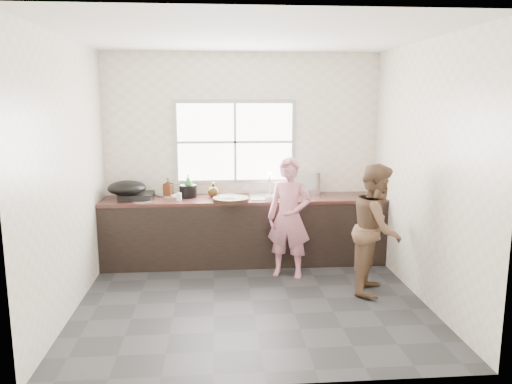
{
  "coord_description": "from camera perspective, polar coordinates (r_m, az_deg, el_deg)",
  "views": [
    {
      "loc": [
        -0.36,
        -4.98,
        2.1
      ],
      "look_at": [
        0.1,
        0.65,
        1.05
      ],
      "focal_mm": 35.0,
      "sensor_mm": 36.0,
      "label": 1
    }
  ],
  "objects": [
    {
      "name": "bowl_held",
      "position": [
        6.27,
        1.75,
        -0.57
      ],
      "size": [
        0.22,
        0.22,
        0.06
      ],
      "primitive_type": "imported",
      "rotation": [
        0.0,
        0.0,
        0.06
      ],
      "color": "silver",
      "rests_on": "countertop"
    },
    {
      "name": "cleaver",
      "position": [
        6.37,
        -3.41,
        -0.31
      ],
      "size": [
        0.24,
        0.21,
        0.01
      ],
      "primitive_type": "cube",
      "rotation": [
        0.0,
        0.0,
        0.57
      ],
      "color": "silver",
      "rests_on": "cutting_board"
    },
    {
      "name": "pot_lid_right",
      "position": [
        6.64,
        -10.08,
        -0.33
      ],
      "size": [
        0.3,
        0.3,
        0.01
      ],
      "primitive_type": "cylinder",
      "rotation": [
        0.0,
        0.0,
        -0.1
      ],
      "color": "silver",
      "rests_on": "countertop"
    },
    {
      "name": "ceiling",
      "position": [
        5.03,
        -0.56,
        17.46
      ],
      "size": [
        3.6,
        3.2,
        0.01
      ],
      "primitive_type": "cube",
      "color": "silver",
      "rests_on": "wall_back"
    },
    {
      "name": "pot_lid_left",
      "position": [
        6.34,
        -12.93,
        -0.96
      ],
      "size": [
        0.32,
        0.32,
        0.01
      ],
      "primitive_type": "cylinder",
      "rotation": [
        0.0,
        0.0,
        -0.42
      ],
      "color": "silver",
      "rests_on": "countertop"
    },
    {
      "name": "cutting_board",
      "position": [
        6.18,
        -2.91,
        -0.84
      ],
      "size": [
        0.48,
        0.48,
        0.04
      ],
      "primitive_type": "cylinder",
      "rotation": [
        0.0,
        0.0,
        -0.08
      ],
      "color": "black",
      "rests_on": "countertop"
    },
    {
      "name": "woman",
      "position": [
        5.95,
        3.81,
        -3.39
      ],
      "size": [
        0.57,
        0.47,
        1.34
      ],
      "primitive_type": "imported",
      "rotation": [
        0.0,
        0.0,
        -0.34
      ],
      "color": "pink",
      "rests_on": "floor"
    },
    {
      "name": "black_pot",
      "position": [
        6.47,
        -7.77,
        0.11
      ],
      "size": [
        0.29,
        0.29,
        0.16
      ],
      "primitive_type": "cylinder",
      "rotation": [
        0.0,
        0.0,
        0.41
      ],
      "color": "black",
      "rests_on": "countertop"
    },
    {
      "name": "bottle_brown_tall",
      "position": [
        6.62,
        -10.01,
        0.52
      ],
      "size": [
        0.12,
        0.12,
        0.21
      ],
      "primitive_type": "imported",
      "rotation": [
        0.0,
        0.0,
        -0.35
      ],
      "color": "#4F2613",
      "rests_on": "countertop"
    },
    {
      "name": "countertop",
      "position": [
        6.4,
        -1.36,
        -0.82
      ],
      "size": [
        3.6,
        0.64,
        0.04
      ],
      "primitive_type": "cube",
      "color": "#361B16",
      "rests_on": "cabinet"
    },
    {
      "name": "bottle_brown_short",
      "position": [
        6.44,
        -4.89,
        0.18
      ],
      "size": [
        0.15,
        0.15,
        0.17
      ],
      "primitive_type": "imported",
      "rotation": [
        0.0,
        0.0,
        -0.14
      ],
      "color": "#3D290F",
      "rests_on": "countertop"
    },
    {
      "name": "wok",
      "position": [
        6.44,
        -14.54,
        0.45
      ],
      "size": [
        0.59,
        0.59,
        0.18
      ],
      "primitive_type": "ellipsoid",
      "rotation": [
        0.0,
        0.0,
        0.28
      ],
      "color": "black",
      "rests_on": "burner"
    },
    {
      "name": "floor",
      "position": [
        5.41,
        -0.51,
        -12.34
      ],
      "size": [
        3.6,
        3.2,
        0.01
      ],
      "primitive_type": "cube",
      "color": "#2A2A2D",
      "rests_on": "ground"
    },
    {
      "name": "window_glazing",
      "position": [
        6.57,
        -2.4,
        5.72
      ],
      "size": [
        1.5,
        0.01,
        1.0
      ],
      "primitive_type": "cube",
      "color": "white",
      "rests_on": "window_frame"
    },
    {
      "name": "bowl_crabs",
      "position": [
        6.39,
        3.82,
        -0.37
      ],
      "size": [
        0.22,
        0.22,
        0.07
      ],
      "primitive_type": "imported",
      "rotation": [
        0.0,
        0.0,
        0.02
      ],
      "color": "white",
      "rests_on": "countertop"
    },
    {
      "name": "faucet",
      "position": [
        6.6,
        1.57,
        1.02
      ],
      "size": [
        0.02,
        0.02,
        0.3
      ],
      "primitive_type": "cylinder",
      "color": "silver",
      "rests_on": "countertop"
    },
    {
      "name": "wall_right",
      "position": [
        5.48,
        18.67,
        2.12
      ],
      "size": [
        0.01,
        3.2,
        2.7
      ],
      "primitive_type": "cube",
      "color": "beige",
      "rests_on": "ground"
    },
    {
      "name": "bowl_mince",
      "position": [
        6.18,
        -3.12,
        -0.81
      ],
      "size": [
        0.22,
        0.22,
        0.05
      ],
      "primitive_type": "imported",
      "rotation": [
        0.0,
        0.0,
        -0.07
      ],
      "color": "silver",
      "rests_on": "countertop"
    },
    {
      "name": "wall_front",
      "position": [
        3.47,
        1.38,
        -1.92
      ],
      "size": [
        3.6,
        0.01,
        2.7
      ],
      "primitive_type": "cube",
      "color": "beige",
      "rests_on": "ground"
    },
    {
      "name": "cabinet",
      "position": [
        6.5,
        -1.34,
        -4.54
      ],
      "size": [
        3.6,
        0.62,
        0.82
      ],
      "primitive_type": "cube",
      "color": "black",
      "rests_on": "floor"
    },
    {
      "name": "dish_rack",
      "position": [
        6.69,
        5.46,
        1.09
      ],
      "size": [
        0.4,
        0.28,
        0.29
      ],
      "primitive_type": "cube",
      "rotation": [
        0.0,
        0.0,
        -0.02
      ],
      "color": "silver",
      "rests_on": "countertop"
    },
    {
      "name": "bottle_green",
      "position": [
        6.47,
        -7.74,
        0.75
      ],
      "size": [
        0.15,
        0.15,
        0.3
      ],
      "primitive_type": "imported",
      "rotation": [
        0.0,
        0.0,
        -0.34
      ],
      "color": "#2D8A35",
      "rests_on": "countertop"
    },
    {
      "name": "wall_left",
      "position": [
        5.24,
        -20.65,
        1.63
      ],
      "size": [
        0.01,
        3.2,
        2.7
      ],
      "primitive_type": "cube",
      "color": "beige",
      "rests_on": "ground"
    },
    {
      "name": "window_frame",
      "position": [
        6.59,
        -2.41,
        5.74
      ],
      "size": [
        1.6,
        0.05,
        1.1
      ],
      "primitive_type": "cube",
      "color": "#9EA0A5",
      "rests_on": "wall_back"
    },
    {
      "name": "sink",
      "position": [
        6.43,
        1.76,
        -0.55
      ],
      "size": [
        0.55,
        0.45,
        0.02
      ],
      "primitive_type": "cube",
      "color": "silver",
      "rests_on": "countertop"
    },
    {
      "name": "glass_jar",
      "position": [
        6.28,
        -8.8,
        -0.54
      ],
      "size": [
        0.08,
        0.08,
        0.1
      ],
      "primitive_type": "cylinder",
      "rotation": [
        0.0,
        0.0,
        0.13
      ],
      "color": "white",
      "rests_on": "countertop"
    },
    {
      "name": "person_side",
      "position": [
        5.61,
        13.65,
        -4.09
      ],
      "size": [
        0.78,
        0.85,
        1.43
      ],
      "primitive_type": "imported",
      "rotation": [
        0.0,
        0.0,
        1.14
      ],
      "color": "brown",
      "rests_on": "floor"
    },
    {
      "name": "burner",
      "position": [
        6.55,
        -13.49,
        -0.39
      ],
      "size": [
        0.42,
        0.42,
        0.06
      ],
      "primitive_type": "cube",
      "rotation": [
        0.0,
        0.0,
        -0.0
      ],
      "color": "black",
      "rests_on": "countertop"
    },
    {
      "name": "wall_back",
      "position": [
        6.63,
        -1.54,
        4.04
      ],
      "size": [
        3.6,
        0.01,
        2.7
      ],
      "primitive_type": "cube",
      "color": "silver",
      "rests_on": "ground"
    },
    {
      "name": "plate_food",
      "position": [
        6.52,
        -8.65,
        -0.46
      ],
      "size": [
        0.26,
        0.26,
        0.02
      ],
      "primitive_type": "cylinder",
      "rotation": [
        0.0,
        0.0,
        0.13
      ],
      "color": "silver",
      "rests_on": "countertop"
    }
  ]
}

